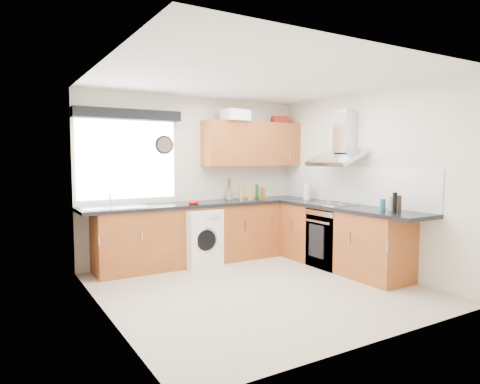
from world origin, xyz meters
TOP-DOWN VIEW (x-y plane):
  - ground_plane at (0.00, 0.00)m, footprint 3.60×3.60m
  - ceiling at (0.00, 0.00)m, footprint 3.60×3.60m
  - wall_back at (0.00, 1.80)m, footprint 3.60×0.02m
  - wall_front at (0.00, -1.80)m, footprint 3.60×0.02m
  - wall_left at (-1.80, 0.00)m, footprint 0.02×3.60m
  - wall_right at (1.80, 0.00)m, footprint 0.02×3.60m
  - window at (-1.05, 1.79)m, footprint 1.40×0.02m
  - window_blind at (-1.05, 1.70)m, footprint 1.50×0.18m
  - splashback at (1.79, 0.30)m, footprint 0.01×3.00m
  - base_cab_back at (-0.10, 1.51)m, footprint 3.00×0.58m
  - base_cab_corner at (1.50, 1.50)m, footprint 0.60×0.60m
  - base_cab_right at (1.51, 0.15)m, footprint 0.58×2.10m
  - worktop_back at (0.00, 1.50)m, footprint 3.60×0.62m
  - worktop_right at (1.50, 0.00)m, footprint 0.62×2.42m
  - sink at (-1.33, 1.50)m, footprint 0.84×0.46m
  - oven at (1.50, 0.30)m, footprint 0.56×0.58m
  - hob_plate at (1.50, 0.30)m, footprint 0.52×0.52m
  - extractor_hood at (1.60, 0.30)m, footprint 0.52×0.78m
  - upper_cabinets at (0.95, 1.62)m, footprint 1.70×0.35m
  - washing_machine at (-0.15, 1.40)m, footprint 0.64×0.62m
  - wall_clock at (-0.50, 1.76)m, footprint 0.28×0.04m
  - casserole at (0.57, 1.52)m, footprint 0.43×0.34m
  - storage_box at (1.54, 1.69)m, footprint 0.32×0.30m
  - utensil_pot at (0.56, 1.70)m, footprint 0.12×0.12m
  - kitchen_roll at (1.62, 1.05)m, footprint 0.14×0.14m
  - tomato_cluster at (-0.25, 1.30)m, footprint 0.16×0.16m
  - jar_0 at (0.60, 1.39)m, footprint 0.05×0.05m
  - jar_1 at (1.02, 1.40)m, footprint 0.06×0.06m
  - jar_2 at (0.95, 1.36)m, footprint 0.06×0.06m
  - jar_3 at (0.96, 1.50)m, footprint 0.05×0.05m
  - jar_4 at (0.77, 1.40)m, footprint 0.07×0.07m
  - jar_5 at (0.80, 1.39)m, footprint 0.05×0.05m
  - jar_6 at (0.72, 1.62)m, footprint 0.06×0.06m
  - bottle_0 at (1.52, -0.81)m, footprint 0.05×0.05m
  - bottle_1 at (1.53, -0.55)m, footprint 0.07×0.07m
  - bottle_2 at (1.58, -0.63)m, footprint 0.07×0.07m
  - bottle_3 at (1.43, -0.81)m, footprint 0.05×0.05m

SIDE VIEW (x-z plane):
  - ground_plane at x=0.00m, z-range 0.00..0.00m
  - washing_machine at x=-0.15m, z-range 0.00..0.83m
  - oven at x=1.50m, z-range 0.00..0.85m
  - base_cab_back at x=-0.10m, z-range 0.00..0.86m
  - base_cab_corner at x=1.50m, z-range 0.00..0.86m
  - base_cab_right at x=1.51m, z-range 0.00..0.86m
  - worktop_back at x=0.00m, z-range 0.86..0.91m
  - worktop_right at x=1.50m, z-range 0.86..0.91m
  - hob_plate at x=1.50m, z-range 0.91..0.92m
  - tomato_cluster at x=-0.25m, z-range 0.91..0.98m
  - sink at x=-1.33m, z-range 0.90..1.00m
  - utensil_pot at x=0.56m, z-range 0.91..1.05m
  - bottle_1 at x=1.53m, z-range 0.91..1.06m
  - jar_5 at x=0.80m, z-range 0.91..1.07m
  - jar_1 at x=1.02m, z-range 0.91..1.08m
  - jar_0 at x=0.60m, z-range 0.91..1.09m
  - jar_4 at x=0.77m, z-range 0.91..1.10m
  - bottle_2 at x=1.58m, z-range 0.91..1.10m
  - jar_2 at x=0.95m, z-range 0.91..1.11m
  - bottle_0 at x=1.52m, z-range 0.91..1.12m
  - jar_6 at x=0.72m, z-range 0.91..1.12m
  - jar_3 at x=0.96m, z-range 0.91..1.15m
  - kitchen_roll at x=1.62m, z-range 0.91..1.16m
  - bottle_3 at x=1.43m, z-range 0.91..1.16m
  - splashback at x=1.79m, z-range 0.91..1.45m
  - wall_back at x=0.00m, z-range 0.00..2.50m
  - wall_front at x=0.00m, z-range 0.00..2.50m
  - wall_left at x=-1.80m, z-range 0.00..2.50m
  - wall_right at x=1.80m, z-range 0.00..2.50m
  - window at x=-1.05m, z-range 1.00..2.10m
  - wall_clock at x=-0.50m, z-range 1.63..1.91m
  - extractor_hood at x=1.60m, z-range 1.44..2.10m
  - upper_cabinets at x=0.95m, z-range 1.45..2.15m
  - window_blind at x=-1.05m, z-range 2.11..2.25m
  - storage_box at x=1.54m, z-range 2.15..2.27m
  - casserole at x=0.57m, z-range 2.15..2.32m
  - ceiling at x=0.00m, z-range 2.49..2.51m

